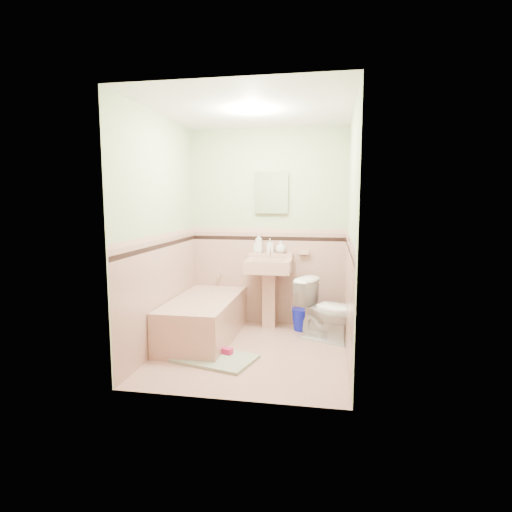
% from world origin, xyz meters
% --- Properties ---
extents(floor, '(2.20, 2.20, 0.00)m').
position_xyz_m(floor, '(0.00, 0.00, 0.00)').
color(floor, tan).
rests_on(floor, ground).
extents(ceiling, '(2.20, 2.20, 0.00)m').
position_xyz_m(ceiling, '(0.00, 0.00, 2.50)').
color(ceiling, white).
rests_on(ceiling, ground).
extents(wall_back, '(2.50, 0.00, 2.50)m').
position_xyz_m(wall_back, '(0.00, 1.10, 1.25)').
color(wall_back, '#EEE6C2').
rests_on(wall_back, ground).
extents(wall_front, '(2.50, 0.00, 2.50)m').
position_xyz_m(wall_front, '(0.00, -1.10, 1.25)').
color(wall_front, '#EEE6C2').
rests_on(wall_front, ground).
extents(wall_left, '(0.00, 2.50, 2.50)m').
position_xyz_m(wall_left, '(-1.00, 0.00, 1.25)').
color(wall_left, '#EEE6C2').
rests_on(wall_left, ground).
extents(wall_right, '(0.00, 2.50, 2.50)m').
position_xyz_m(wall_right, '(1.00, 0.00, 1.25)').
color(wall_right, '#EEE6C2').
rests_on(wall_right, ground).
extents(wainscot_back, '(2.00, 0.00, 2.00)m').
position_xyz_m(wainscot_back, '(0.00, 1.09, 0.60)').
color(wainscot_back, tan).
rests_on(wainscot_back, ground).
extents(wainscot_front, '(2.00, 0.00, 2.00)m').
position_xyz_m(wainscot_front, '(0.00, -1.09, 0.60)').
color(wainscot_front, tan).
rests_on(wainscot_front, ground).
extents(wainscot_left, '(0.00, 2.20, 2.20)m').
position_xyz_m(wainscot_left, '(-0.99, 0.00, 0.60)').
color(wainscot_left, tan).
rests_on(wainscot_left, ground).
extents(wainscot_right, '(0.00, 2.20, 2.20)m').
position_xyz_m(wainscot_right, '(0.99, 0.00, 0.60)').
color(wainscot_right, tan).
rests_on(wainscot_right, ground).
extents(accent_back, '(2.00, 0.00, 2.00)m').
position_xyz_m(accent_back, '(0.00, 1.08, 1.12)').
color(accent_back, black).
rests_on(accent_back, ground).
extents(accent_front, '(2.00, 0.00, 2.00)m').
position_xyz_m(accent_front, '(0.00, -1.08, 1.12)').
color(accent_front, black).
rests_on(accent_front, ground).
extents(accent_left, '(0.00, 2.20, 2.20)m').
position_xyz_m(accent_left, '(-0.98, 0.00, 1.12)').
color(accent_left, black).
rests_on(accent_left, ground).
extents(accent_right, '(0.00, 2.20, 2.20)m').
position_xyz_m(accent_right, '(0.98, 0.00, 1.12)').
color(accent_right, black).
rests_on(accent_right, ground).
extents(cap_back, '(2.00, 0.00, 2.00)m').
position_xyz_m(cap_back, '(0.00, 1.08, 1.22)').
color(cap_back, tan).
rests_on(cap_back, ground).
extents(cap_front, '(2.00, 0.00, 2.00)m').
position_xyz_m(cap_front, '(0.00, -1.08, 1.22)').
color(cap_front, tan).
rests_on(cap_front, ground).
extents(cap_left, '(0.00, 2.20, 2.20)m').
position_xyz_m(cap_left, '(-0.98, 0.00, 1.22)').
color(cap_left, tan).
rests_on(cap_left, ground).
extents(cap_right, '(0.00, 2.20, 2.20)m').
position_xyz_m(cap_right, '(0.98, 0.00, 1.22)').
color(cap_right, tan).
rests_on(cap_right, ground).
extents(bathtub, '(0.70, 1.50, 0.45)m').
position_xyz_m(bathtub, '(-0.63, 0.33, 0.23)').
color(bathtub, tan).
rests_on(bathtub, floor).
extents(tub_faucet, '(0.04, 0.12, 0.04)m').
position_xyz_m(tub_faucet, '(-0.63, 1.05, 0.63)').
color(tub_faucet, silver).
rests_on(tub_faucet, wall_back).
extents(sink, '(0.56, 0.48, 0.88)m').
position_xyz_m(sink, '(0.05, 0.86, 0.44)').
color(sink, tan).
rests_on(sink, floor).
extents(sink_faucet, '(0.02, 0.02, 0.10)m').
position_xyz_m(sink_faucet, '(0.05, 1.00, 0.95)').
color(sink_faucet, silver).
rests_on(sink_faucet, sink).
extents(medicine_cabinet, '(0.37, 0.04, 0.46)m').
position_xyz_m(medicine_cabinet, '(0.05, 1.07, 1.70)').
color(medicine_cabinet, white).
rests_on(medicine_cabinet, wall_back).
extents(soap_dish, '(0.13, 0.08, 0.04)m').
position_xyz_m(soap_dish, '(0.47, 1.06, 0.95)').
color(soap_dish, tan).
rests_on(soap_dish, wall_back).
extents(soap_bottle_left, '(0.12, 0.12, 0.25)m').
position_xyz_m(soap_bottle_left, '(-0.11, 1.04, 1.07)').
color(soap_bottle_left, '#B2B2B2').
rests_on(soap_bottle_left, sink).
extents(soap_bottle_mid, '(0.10, 0.10, 0.18)m').
position_xyz_m(soap_bottle_mid, '(0.04, 1.04, 1.03)').
color(soap_bottle_mid, '#B2B2B2').
rests_on(soap_bottle_mid, sink).
extents(soap_bottle_right, '(0.16, 0.16, 0.16)m').
position_xyz_m(soap_bottle_right, '(0.18, 1.04, 1.02)').
color(soap_bottle_right, '#B2B2B2').
rests_on(soap_bottle_right, sink).
extents(tube, '(0.05, 0.05, 0.12)m').
position_xyz_m(tube, '(-0.15, 1.04, 1.00)').
color(tube, white).
rests_on(tube, sink).
extents(toilet, '(0.80, 0.64, 0.71)m').
position_xyz_m(toilet, '(0.78, 0.54, 0.35)').
color(toilet, white).
rests_on(toilet, floor).
extents(bucket, '(0.28, 0.28, 0.27)m').
position_xyz_m(bucket, '(0.48, 0.88, 0.14)').
color(bucket, '#0D15B7').
rests_on(bucket, floor).
extents(bath_mat, '(0.89, 0.70, 0.03)m').
position_xyz_m(bath_mat, '(-0.32, -0.29, 0.02)').
color(bath_mat, gray).
rests_on(bath_mat, floor).
extents(shoe, '(0.16, 0.11, 0.06)m').
position_xyz_m(shoe, '(-0.24, -0.18, 0.06)').
color(shoe, '#BF1E59').
rests_on(shoe, bath_mat).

